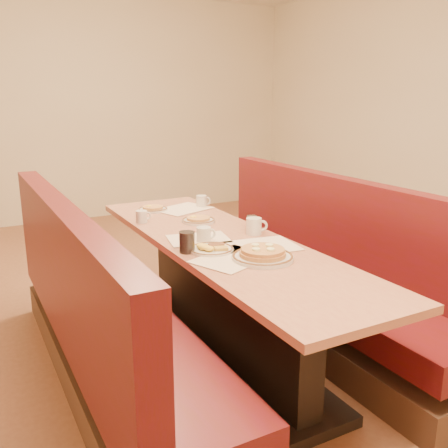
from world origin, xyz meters
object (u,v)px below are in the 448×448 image
coffee_mug_a (255,226)px  coffee_mug_d (142,216)px  coffee_mug_b (204,234)px  booth_left (102,327)px  soda_tumbler_near (187,242)px  booth_right (318,281)px  pancake_plate (263,255)px  soda_tumbler_mid (252,223)px  eggs_plate (211,249)px  coffee_mug_c (202,201)px  diner_table (222,299)px

coffee_mug_a → coffee_mug_d: size_ratio=1.22×
coffee_mug_b → booth_left: bearing=-177.0°
soda_tumbler_near → booth_right: bearing=6.9°
pancake_plate → soda_tumbler_mid: size_ratio=3.59×
booth_right → eggs_plate: booth_right is taller
coffee_mug_d → soda_tumbler_near: bearing=-95.5°
booth_right → coffee_mug_d: 1.26m
pancake_plate → coffee_mug_d: 1.07m
coffee_mug_a → coffee_mug_c: size_ratio=1.16×
diner_table → coffee_mug_c: size_ratio=22.31×
diner_table → booth_right: (0.73, 0.00, -0.01)m
pancake_plate → coffee_mug_c: size_ratio=2.85×
coffee_mug_a → coffee_mug_d: coffee_mug_a is taller
pancake_plate → eggs_plate: (-0.17, 0.25, -0.01)m
pancake_plate → soda_tumbler_near: soda_tumbler_near is taller
eggs_plate → coffee_mug_c: size_ratio=2.16×
coffee_mug_a → booth_left: bearing=-159.0°
soda_tumbler_mid → diner_table: bearing=-156.8°
diner_table → eggs_plate: (-0.16, -0.17, 0.39)m
eggs_plate → coffee_mug_b: size_ratio=2.06×
coffee_mug_a → coffee_mug_b: coffee_mug_a is taller
diner_table → coffee_mug_b: (-0.11, 0.01, 0.42)m
soda_tumbler_mid → coffee_mug_a: bearing=-112.1°
booth_right → soda_tumbler_mid: size_ratio=28.09×
booth_right → soda_tumbler_mid: (-0.46, 0.12, 0.43)m
diner_table → eggs_plate: eggs_plate is taller
diner_table → pancake_plate: (0.01, -0.42, 0.40)m
diner_table → coffee_mug_d: size_ratio=23.48×
coffee_mug_a → coffee_mug_d: 0.78m
booth_right → soda_tumbler_near: 1.11m
eggs_plate → soda_tumbler_near: 0.14m
pancake_plate → coffee_mug_c: 1.30m
pancake_plate → coffee_mug_d: coffee_mug_d is taller
coffee_mug_c → soda_tumbler_near: (-0.56, -0.98, 0.01)m
coffee_mug_b → coffee_mug_c: (0.40, 0.85, -0.00)m
booth_left → soda_tumbler_mid: size_ratio=28.09×
pancake_plate → coffee_mug_d: bearing=105.6°
booth_left → soda_tumbler_mid: bearing=6.6°
booth_left → coffee_mug_a: bearing=0.9°
coffee_mug_b → pancake_plate: bearing=-71.6°
coffee_mug_b → soda_tumbler_mid: same height
booth_left → coffee_mug_b: 0.76m
diner_table → pancake_plate: pancake_plate is taller
booth_right → eggs_plate: size_ratio=10.34×
diner_table → coffee_mug_b: size_ratio=21.33×
booth_right → coffee_mug_c: bearing=117.7°
booth_left → eggs_plate: (0.57, -0.17, 0.40)m
coffee_mug_c → soda_tumbler_mid: (-0.01, -0.74, -0.00)m
coffee_mug_a → coffee_mug_c: (0.05, 0.84, -0.01)m
diner_table → coffee_mug_b: 0.44m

